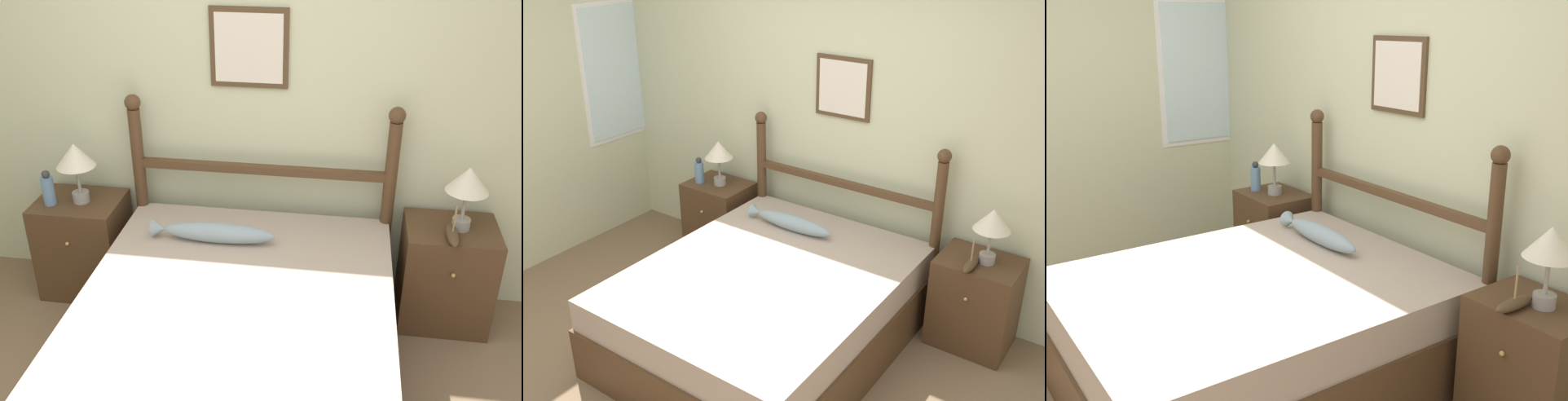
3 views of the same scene
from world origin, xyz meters
TOP-DOWN VIEW (x-y plane):
  - wall_back at (0.00, 1.73)m, footprint 6.40×0.08m
  - bed at (0.14, 0.65)m, footprint 1.58×1.97m
  - headboard at (0.14, 1.59)m, footprint 1.60×0.10m
  - nightstand_left at (-0.98, 1.46)m, footprint 0.52×0.44m
  - nightstand_right at (1.26, 1.46)m, footprint 0.52×0.44m
  - table_lamp_left at (-0.95, 1.46)m, footprint 0.23×0.23m
  - table_lamp_right at (1.30, 1.46)m, footprint 0.23×0.23m
  - bottle at (-1.12, 1.40)m, footprint 0.07×0.07m
  - model_boat at (1.24, 1.33)m, footprint 0.06×0.24m
  - fish_pillow at (-0.08, 1.22)m, footprint 0.70×0.11m

SIDE VIEW (x-z plane):
  - bed at x=0.14m, z-range 0.00..0.57m
  - nightstand_left at x=-0.98m, z-range 0.00..0.64m
  - nightstand_right at x=1.26m, z-range 0.00..0.64m
  - fish_pillow at x=-0.08m, z-range 0.58..0.69m
  - model_boat at x=1.24m, z-range 0.57..0.77m
  - headboard at x=0.14m, z-range 0.07..1.36m
  - bottle at x=-1.12m, z-range 0.63..0.85m
  - table_lamp_left at x=-0.95m, z-range 0.74..1.12m
  - table_lamp_right at x=1.30m, z-range 0.74..1.12m
  - wall_back at x=0.00m, z-range 0.00..2.55m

